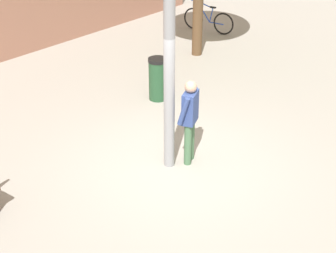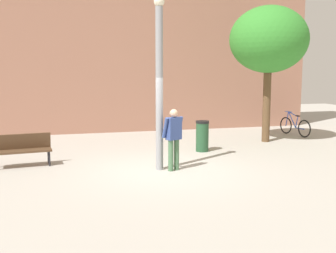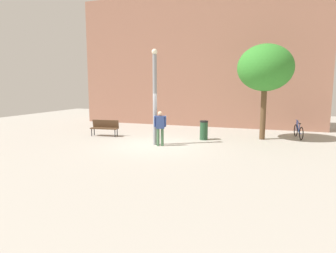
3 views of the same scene
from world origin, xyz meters
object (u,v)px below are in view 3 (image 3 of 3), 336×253
(lamppost, at_px, (155,95))
(trash_bin, at_px, (204,130))
(person_by_lamppost, at_px, (160,126))
(park_bench, at_px, (105,127))
(plaza_tree, at_px, (265,68))
(bicycle_blue, at_px, (298,131))

(lamppost, bearing_deg, trash_bin, 46.38)
(lamppost, distance_m, person_by_lamppost, 1.52)
(park_bench, bearing_deg, plaza_tree, 12.26)
(lamppost, xyz_separation_m, plaza_tree, (4.94, 3.22, 1.35))
(plaza_tree, distance_m, trash_bin, 4.55)
(park_bench, height_order, plaza_tree, plaza_tree)
(lamppost, relative_size, person_by_lamppost, 2.76)
(lamppost, bearing_deg, plaza_tree, 33.13)
(person_by_lamppost, xyz_separation_m, plaza_tree, (4.60, 3.42, 2.82))
(plaza_tree, bearing_deg, lamppost, -146.87)
(person_by_lamppost, xyz_separation_m, trash_bin, (1.64, 2.28, -0.45))
(bicycle_blue, xyz_separation_m, trash_bin, (-4.84, -2.17, 0.14))
(plaza_tree, xyz_separation_m, trash_bin, (-2.96, -1.15, -3.26))
(park_bench, xyz_separation_m, plaza_tree, (8.60, 1.87, 3.24))
(person_by_lamppost, xyz_separation_m, bicycle_blue, (6.48, 4.44, -0.58))
(bicycle_blue, relative_size, trash_bin, 1.74)
(person_by_lamppost, distance_m, bicycle_blue, 7.88)
(lamppost, distance_m, trash_bin, 3.45)
(person_by_lamppost, bearing_deg, bicycle_blue, 34.45)
(lamppost, xyz_separation_m, bicycle_blue, (6.82, 4.24, -2.05))
(person_by_lamppost, height_order, plaza_tree, plaza_tree)
(bicycle_blue, bearing_deg, lamppost, -148.10)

